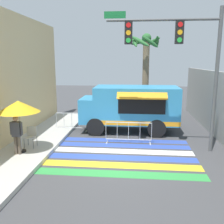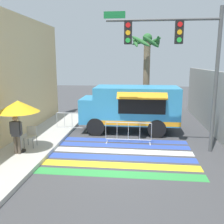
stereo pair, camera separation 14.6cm
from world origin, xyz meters
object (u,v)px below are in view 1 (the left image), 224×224
Objects in this scene: traffic_signal_pole at (180,51)px; barricade_front at (129,133)px; vendor_person at (17,133)px; barricade_side at (72,122)px; food_truck at (129,106)px; palm_tree at (146,64)px; patio_umbrella at (18,107)px; folding_chair at (31,135)px.

barricade_front is at bearing 161.25° from traffic_signal_pole.
vendor_person is 4.38m from barricade_side.
food_truck is 0.95× the size of palm_tree.
vendor_person is at bearing -105.70° from barricade_side.
traffic_signal_pole reaches higher than barricade_side.
patio_umbrella is at bearing -126.59° from palm_tree.
barricade_side is (1.01, 3.22, -0.20)m from folding_chair.
food_truck is 3.36m from barricade_side.
vendor_person is (-0.17, -0.97, 0.37)m from folding_chair.
patio_umbrella reaches higher than barricade_front.
traffic_signal_pole is at bearing -78.44° from palm_tree.
palm_tree reaches higher than vendor_person.
food_truck is at bearing 4.09° from barricade_side.
patio_umbrella is at bearing -112.80° from folding_chair.
barricade_side is (-3.22, -0.23, -0.95)m from food_truck.
traffic_signal_pole is at bearing -52.48° from food_truck.
traffic_signal_pole is at bearing -25.69° from barricade_side.
folding_chair reaches higher than barricade_side.
food_truck is 0.88× the size of traffic_signal_pole.
patio_umbrella is 5.12m from barricade_front.
palm_tree is at bearing 53.41° from patio_umbrella.
palm_tree is (-1.20, 5.85, -0.61)m from traffic_signal_pole.
barricade_side is at bearing 60.74° from folding_chair.
folding_chair is at bearing -140.79° from food_truck.
patio_umbrella is 1.06m from vendor_person.
patio_umbrella is 4.38m from barricade_side.
folding_chair is 0.40× the size of barricade_front.
patio_umbrella is 0.98× the size of barricade_front.
folding_chair is at bearing -174.39° from traffic_signal_pole.
folding_chair is at bearing -162.62° from barricade_front.
folding_chair is at bearing 79.07° from patio_umbrella.
palm_tree is (0.91, 5.13, 3.20)m from barricade_front.
palm_tree is at bearing 101.56° from traffic_signal_pole.
folding_chair is (0.14, 0.71, -1.39)m from patio_umbrella.
traffic_signal_pole reaches higher than patio_umbrella.
traffic_signal_pole reaches higher than barricade_front.
barricade_side is at bearing -142.12° from palm_tree.
traffic_signal_pole is at bearing 11.30° from vendor_person.
food_truck is 6.24m from vendor_person.
patio_umbrella reaches higher than folding_chair.
food_truck is at bearing -107.77° from palm_tree.
food_truck is 2.41× the size of barricade_front.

